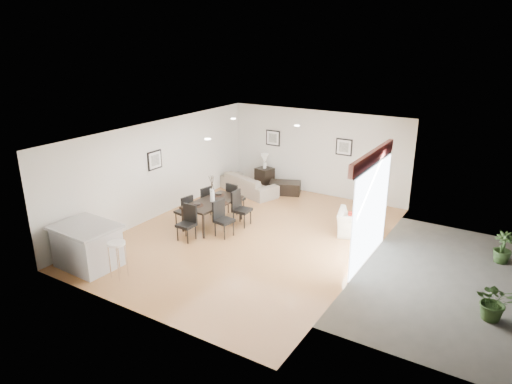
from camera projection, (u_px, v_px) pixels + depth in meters
The scene contains 28 objects.
ground at pixel (250, 236), 11.73m from camera, with size 8.00×8.00×0.00m, color #B17748.
wall_back at pixel (317, 153), 14.52m from camera, with size 6.00×0.04×2.70m, color silver.
wall_front at pixel (130, 247), 8.07m from camera, with size 6.00×0.04×2.70m, color silver.
wall_left at pixel (160, 169), 12.78m from camera, with size 0.04×8.00×2.70m, color silver.
wall_right at pixel (368, 209), 9.81m from camera, with size 0.04×8.00×2.70m, color silver.
ceiling at pixel (250, 132), 10.85m from camera, with size 6.00×8.00×0.02m, color white.
sofa at pixel (249, 184), 14.85m from camera, with size 2.09×0.82×0.61m, color gray.
armchair at pixel (358, 224), 11.64m from camera, with size 1.02×0.89×0.66m, color white.
courtyard_plant_a at pixel (495, 302), 8.18m from camera, with size 0.66×0.57×0.74m, color #365323.
courtyard_plant_b at pixel (503, 248), 10.27m from camera, with size 0.41×0.41×0.72m, color #365323.
dining_table at pixel (213, 204), 12.20m from camera, with size 0.96×1.73×0.69m.
dining_chair_wnear at pixel (185, 209), 12.19m from camera, with size 0.45×0.45×0.87m.
dining_chair_wfar at pixel (204, 200), 12.86m from camera, with size 0.47×0.47×0.89m.
dining_chair_enear at pixel (222, 216), 11.62m from camera, with size 0.48×0.48×0.94m.
dining_chair_efar at pixel (239, 206), 12.27m from camera, with size 0.45×0.45×0.97m.
dining_chair_head at pixel (188, 220), 11.41m from camera, with size 0.41×0.41×0.91m.
dining_chair_foot at pixel (234, 197), 13.07m from camera, with size 0.45×0.45×0.91m.
vase at pixel (212, 190), 12.07m from camera, with size 0.79×1.29×0.73m.
coffee_table at pixel (285, 188), 14.82m from camera, with size 0.99×0.59×0.39m, color black.
side_table at pixel (265, 178), 15.42m from camera, with size 0.50×0.50×0.66m, color black.
table_lamp at pixel (265, 159), 15.21m from camera, with size 0.26×0.26×0.49m.
cushion at pixel (354, 218), 11.55m from camera, with size 0.28×0.09×0.28m, color #AF2216.
kitchen_island at pixel (87, 246), 10.07m from camera, with size 1.42×1.12×0.97m.
bar_stool at pixel (117, 247), 9.53m from camera, with size 0.37×0.37×0.81m.
framed_print_back_left at pixel (273, 138), 15.19m from camera, with size 0.52×0.04×0.52m.
framed_print_back_right at pixel (344, 147), 13.95m from camera, with size 0.52×0.04×0.52m.
framed_print_left_wall at pixel (155, 160), 12.50m from camera, with size 0.04×0.52×0.52m.
sliding_door at pixel (371, 191), 9.97m from camera, with size 0.12×2.70×2.57m.
Camera 1 is at (5.73, -9.06, 4.90)m, focal length 32.00 mm.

